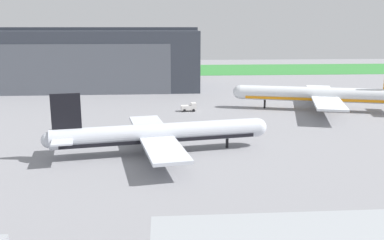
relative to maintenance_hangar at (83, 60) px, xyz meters
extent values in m
plane|color=gray|center=(20.73, -86.92, -10.99)|extent=(440.00, 440.00, 0.00)
cube|color=#348338|center=(20.73, 66.91, -10.95)|extent=(440.00, 56.00, 0.08)
cube|color=#383D47|center=(0.00, 0.09, -0.14)|extent=(86.36, 30.76, 21.70)
cube|color=slate|center=(0.00, -15.44, -2.31)|extent=(65.63, 0.30, 17.36)
cube|color=#383D47|center=(0.00, 0.09, 11.31)|extent=(86.36, 7.38, 1.20)
cylinder|color=silver|center=(29.13, -84.98, -7.21)|extent=(39.47, 10.52, 3.72)
sphere|color=silver|center=(48.54, -81.55, -7.21)|extent=(3.57, 3.57, 3.57)
sphere|color=silver|center=(9.72, -88.41, -7.21)|extent=(2.90, 2.90, 2.90)
cube|color=black|center=(29.13, -84.98, -8.24)|extent=(36.37, 10.01, 0.65)
cube|color=black|center=(12.82, -87.86, -2.20)|extent=(5.12, 1.29, 6.32)
cube|color=silver|center=(12.53, -90.76, -6.84)|extent=(4.40, 5.74, 0.28)
cube|color=silver|center=(11.56, -85.24, -6.84)|extent=(4.40, 5.74, 0.28)
cube|color=silver|center=(29.92, -93.98, -7.68)|extent=(8.99, 16.81, 0.56)
cube|color=silver|center=(26.78, -76.25, -7.68)|extent=(8.99, 16.81, 0.56)
cylinder|color=gray|center=(30.48, -92.58, -9.00)|extent=(3.83, 2.63, 2.04)
cylinder|color=gray|center=(27.79, -77.37, -9.00)|extent=(3.83, 2.63, 2.04)
cylinder|color=black|center=(42.32, -82.64, -10.03)|extent=(0.56, 0.56, 1.91)
cylinder|color=black|center=(27.91, -87.17, -10.03)|extent=(0.56, 0.56, 1.91)
cylinder|color=black|center=(27.23, -83.33, -10.03)|extent=(0.56, 0.56, 1.91)
cylinder|color=silver|center=(74.36, -47.48, -6.45)|extent=(45.09, 16.17, 4.09)
sphere|color=silver|center=(52.36, -41.36, -6.45)|extent=(3.92, 3.92, 3.92)
cube|color=orange|center=(74.36, -47.48, -7.58)|extent=(41.58, 15.23, 0.71)
cube|color=silver|center=(78.18, -37.16, -6.97)|extent=(12.31, 20.92, 0.56)
cube|color=silver|center=(72.30, -58.29, -6.97)|extent=(12.31, 20.92, 0.56)
cylinder|color=gray|center=(76.99, -38.46, -8.39)|extent=(4.34, 3.20, 2.25)
cylinder|color=gray|center=(71.95, -56.55, -8.39)|extent=(4.34, 3.20, 2.25)
cylinder|color=black|center=(59.40, -43.32, -9.74)|extent=(0.56, 0.56, 2.49)
cylinder|color=black|center=(76.70, -45.90, -9.74)|extent=(0.56, 0.56, 2.49)
cylinder|color=black|center=(75.55, -50.03, -9.74)|extent=(0.56, 0.56, 2.49)
cube|color=white|center=(38.47, -45.99, -9.62)|extent=(1.53, 2.07, 1.96)
cube|color=white|center=(36.37, -46.14, -9.98)|extent=(2.95, 2.17, 1.25)
cylinder|color=black|center=(38.40, -47.08, -10.60)|extent=(0.79, 0.31, 0.77)
cylinder|color=black|center=(38.25, -44.93, -10.60)|extent=(0.79, 0.31, 0.77)
cylinder|color=black|center=(35.88, -47.25, -10.60)|extent=(0.79, 0.31, 0.77)
cylinder|color=black|center=(35.73, -45.10, -10.60)|extent=(0.79, 0.31, 0.77)
camera|label=1|loc=(29.76, -161.48, 12.50)|focal=39.31mm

